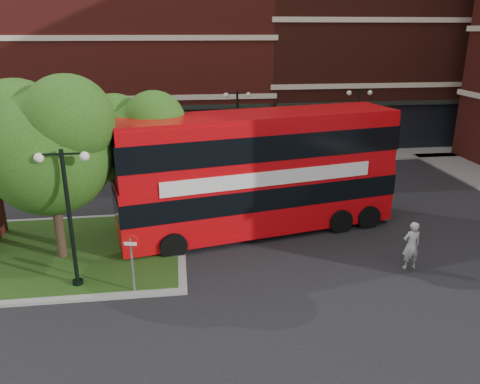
{
  "coord_description": "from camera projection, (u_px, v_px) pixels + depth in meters",
  "views": [
    {
      "loc": [
        -1.78,
        -14.91,
        8.58
      ],
      "look_at": [
        0.75,
        3.93,
        2.0
      ],
      "focal_mm": 35.0,
      "sensor_mm": 36.0,
      "label": 1
    }
  ],
  "objects": [
    {
      "name": "ground",
      "position": [
        234.0,
        280.0,
        16.99
      ],
      "size": [
        120.0,
        120.0,
        0.0
      ],
      "primitive_type": "plane",
      "color": "black",
      "rests_on": "ground"
    },
    {
      "name": "pavement_far",
      "position": [
        205.0,
        160.0,
        32.42
      ],
      "size": [
        44.0,
        3.0,
        0.12
      ],
      "primitive_type": "cube",
      "color": "slate",
      "rests_on": "ground"
    },
    {
      "name": "terrace_far_left",
      "position": [
        94.0,
        52.0,
        36.17
      ],
      "size": [
        26.0,
        12.0,
        14.0
      ],
      "primitive_type": "cube",
      "color": "maroon",
      "rests_on": "ground"
    },
    {
      "name": "terrace_far_right",
      "position": [
        366.0,
        38.0,
        38.61
      ],
      "size": [
        18.0,
        12.0,
        16.0
      ],
      "primitive_type": "cube",
      "color": "#471911",
      "rests_on": "ground"
    },
    {
      "name": "traffic_island",
      "position": [
        27.0,
        254.0,
        18.77
      ],
      "size": [
        12.6,
        7.6,
        0.15
      ],
      "color": "gray",
      "rests_on": "ground"
    },
    {
      "name": "tree_island_west",
      "position": [
        45.0,
        140.0,
        17.0
      ],
      "size": [
        5.4,
        4.71,
        7.21
      ],
      "color": "#2D2116",
      "rests_on": "ground"
    },
    {
      "name": "tree_island_east",
      "position": [
        136.0,
        138.0,
        19.89
      ],
      "size": [
        4.46,
        3.9,
        6.29
      ],
      "color": "#2D2116",
      "rests_on": "ground"
    },
    {
      "name": "lamp_island",
      "position": [
        69.0,
        213.0,
        15.56
      ],
      "size": [
        1.72,
        0.36,
        5.0
      ],
      "color": "black",
      "rests_on": "ground"
    },
    {
      "name": "lamp_far_left",
      "position": [
        237.0,
        125.0,
        29.9
      ],
      "size": [
        1.72,
        0.36,
        5.0
      ],
      "color": "black",
      "rests_on": "ground"
    },
    {
      "name": "lamp_far_right",
      "position": [
        357.0,
        122.0,
        30.9
      ],
      "size": [
        1.72,
        0.36,
        5.0
      ],
      "color": "black",
      "rests_on": "ground"
    },
    {
      "name": "bus",
      "position": [
        259.0,
        165.0,
        20.21
      ],
      "size": [
        12.53,
        5.25,
        4.67
      ],
      "rotation": [
        0.0,
        0.0,
        0.21
      ],
      "color": "#C0070C",
      "rests_on": "ground"
    },
    {
      "name": "woman",
      "position": [
        411.0,
        245.0,
        17.53
      ],
      "size": [
        0.71,
        0.49,
        1.9
      ],
      "primitive_type": "imported",
      "rotation": [
        0.0,
        0.0,
        3.19
      ],
      "color": "gray",
      "rests_on": "ground"
    },
    {
      "name": "car_silver",
      "position": [
        151.0,
        161.0,
        29.91
      ],
      "size": [
        3.93,
        1.92,
        1.29
      ],
      "primitive_type": "imported",
      "rotation": [
        0.0,
        0.0,
        1.46
      ],
      "color": "#B8BAC0",
      "rests_on": "ground"
    },
    {
      "name": "car_white",
      "position": [
        256.0,
        156.0,
        30.72
      ],
      "size": [
        4.83,
        1.9,
        1.56
      ],
      "primitive_type": "imported",
      "rotation": [
        0.0,
        0.0,
        1.52
      ],
      "color": "silver",
      "rests_on": "ground"
    },
    {
      "name": "no_entry_sign",
      "position": [
        131.0,
        252.0,
        15.56
      ],
      "size": [
        0.61,
        0.18,
        2.22
      ],
      "rotation": [
        0.0,
        0.0,
        -0.23
      ],
      "color": "slate",
      "rests_on": "ground"
    }
  ]
}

